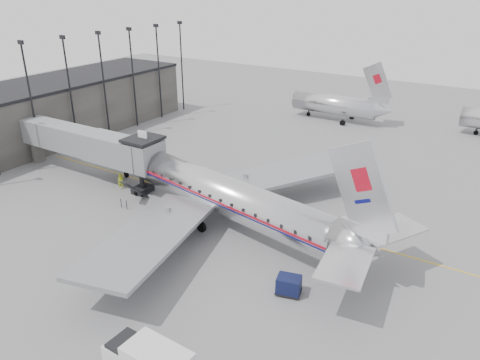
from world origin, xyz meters
name	(u,v)px	position (x,y,z in m)	size (l,w,h in m)	color
ground	(189,227)	(0.00, 0.00, 0.00)	(160.00, 160.00, 0.00)	slate
terminal	(44,113)	(-34.00, 10.00, 4.00)	(12.00, 46.00, 8.00)	#3B3835
apron_line	(248,210)	(3.00, 6.00, 0.01)	(0.15, 60.00, 0.01)	gold
jet_bridge	(93,145)	(-16.66, 3.67, 4.18)	(21.00, 6.20, 7.10)	slate
floodlight_masts	(87,84)	(-27.50, 13.00, 8.36)	(0.90, 42.25, 15.25)	black
distant_aircraft_near	(335,104)	(-1.79, 42.00, 2.73)	(16.39, 3.20, 10.26)	silver
airliner	(212,190)	(0.74, 2.85, 3.02)	(37.64, 34.56, 12.02)	silver
baggage_cart_navy	(289,285)	(12.75, -4.12, 0.78)	(2.16, 1.83, 1.47)	#0D1234
ramp_worker	(121,181)	(-12.00, 3.00, 0.93)	(0.68, 0.44, 1.85)	#A9BE16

